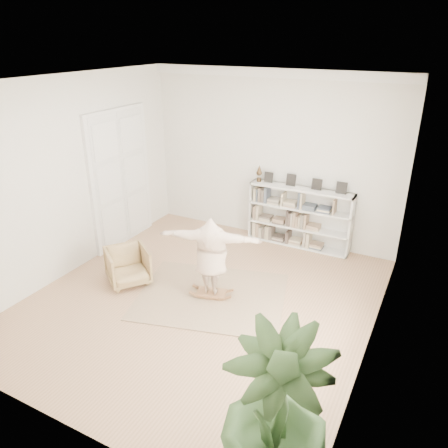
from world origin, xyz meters
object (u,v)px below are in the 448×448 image
(bookshelf, at_px, (299,218))
(armchair, at_px, (128,266))
(person, at_px, (211,254))
(houseplant, at_px, (275,415))
(rocker_board, at_px, (212,293))

(bookshelf, bearing_deg, armchair, -127.57)
(person, height_order, houseplant, houseplant)
(bookshelf, xyz_separation_m, armchair, (-2.24, -2.92, -0.30))
(armchair, xyz_separation_m, person, (1.58, 0.27, 0.49))
(houseplant, bearing_deg, person, 129.09)
(rocker_board, bearing_deg, bookshelf, 60.69)
(armchair, bearing_deg, bookshelf, -0.99)
(person, bearing_deg, armchair, -5.54)
(bookshelf, xyz_separation_m, rocker_board, (-0.66, -2.64, -0.57))
(rocker_board, distance_m, houseplant, 3.61)
(armchair, distance_m, person, 1.68)
(bookshelf, distance_m, rocker_board, 2.78)
(bookshelf, relative_size, rocker_board, 3.84)
(armchair, relative_size, rocker_board, 1.28)
(person, distance_m, houseplant, 3.51)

